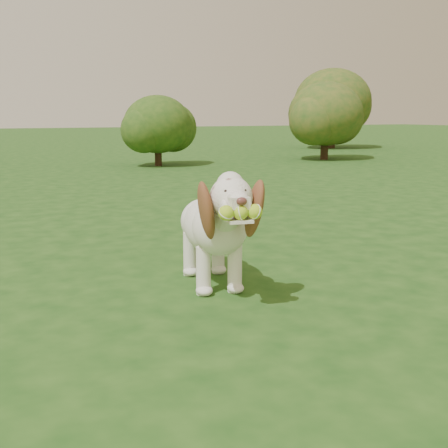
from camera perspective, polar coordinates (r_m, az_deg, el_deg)
name	(u,v)px	position (r m, az deg, el deg)	size (l,w,h in m)	color
ground	(253,272)	(3.61, 2.93, -4.90)	(80.00, 80.00, 0.00)	#174012
dog	(214,224)	(3.21, -0.97, 0.05)	(0.52, 1.09, 0.71)	white
shrub_d	(326,114)	(12.77, 10.27, 10.94)	(1.64, 1.64, 1.70)	#382314
shrub_c	(158,124)	(11.10, -6.76, 10.01)	(1.31, 1.31, 1.36)	#382314
shrub_h	(333,101)	(17.11, 10.98, 12.12)	(2.23, 2.23, 2.31)	#382314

